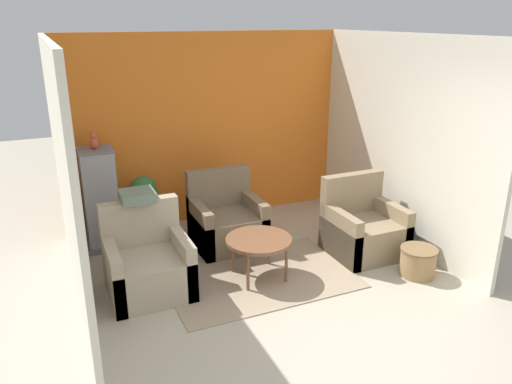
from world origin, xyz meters
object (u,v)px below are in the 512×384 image
object	(u,v)px
wicker_basket	(418,261)
armchair_left	(148,266)
coffee_table	(259,242)
armchair_middle	(226,223)
armchair_right	(363,230)
birdcage	(100,200)
potted_plant	(144,199)
parrot	(94,140)

from	to	relation	value
wicker_basket	armchair_left	bearing A→B (deg)	163.19
coffee_table	armchair_middle	xyz separation A→B (m)	(-0.03, 0.98, -0.14)
armchair_right	armchair_left	bearing A→B (deg)	177.16
armchair_right	armchair_middle	xyz separation A→B (m)	(-1.50, 0.92, 0.00)
armchair_left	birdcage	distance (m)	1.45
armchair_right	potted_plant	world-z (taller)	armchair_right
wicker_basket	birdcage	bearing A→B (deg)	144.83
birdcage	armchair_right	bearing A→B (deg)	-27.00
birdcage	armchair_left	bearing A→B (deg)	-78.43
armchair_middle	wicker_basket	xyz separation A→B (m)	(1.75, -1.67, -0.13)
armchair_right	coffee_table	bearing A→B (deg)	-177.72
birdcage	parrot	xyz separation A→B (m)	(0.00, 0.00, 0.78)
birdcage	potted_plant	size ratio (longest dim) A/B	1.56
armchair_right	armchair_middle	distance (m)	1.76
parrot	birdcage	bearing A→B (deg)	-90.00
birdcage	parrot	bearing A→B (deg)	90.00
parrot	armchair_middle	bearing A→B (deg)	-22.20
armchair_right	parrot	size ratio (longest dim) A/B	4.14
armchair_right	potted_plant	distance (m)	2.93
parrot	wicker_basket	world-z (taller)	parrot
coffee_table	armchair_left	distance (m)	1.25
armchair_right	potted_plant	xyz separation A→B (m)	(-2.41, 1.65, 0.22)
armchair_left	potted_plant	xyz separation A→B (m)	(0.29, 1.52, 0.22)
wicker_basket	potted_plant	bearing A→B (deg)	137.75
armchair_left	wicker_basket	bearing A→B (deg)	-16.81
parrot	potted_plant	bearing A→B (deg)	12.95
armchair_middle	armchair_left	bearing A→B (deg)	-146.91
coffee_table	birdcage	distance (m)	2.20
armchair_right	wicker_basket	size ratio (longest dim) A/B	2.29
armchair_middle	potted_plant	xyz separation A→B (m)	(-0.91, 0.74, 0.22)
armchair_left	birdcage	world-z (taller)	birdcage
parrot	armchair_right	bearing A→B (deg)	-27.03
wicker_basket	armchair_middle	bearing A→B (deg)	136.22
armchair_middle	potted_plant	distance (m)	1.19
armchair_left	armchair_right	bearing A→B (deg)	-2.84
wicker_basket	armchair_right	bearing A→B (deg)	108.01
armchair_right	birdcage	bearing A→B (deg)	153.00
armchair_middle	coffee_table	bearing A→B (deg)	-88.31
armchair_left	parrot	distance (m)	1.80
armchair_middle	birdcage	bearing A→B (deg)	157.87
birdcage	potted_plant	distance (m)	0.60
coffee_table	parrot	xyz separation A→B (m)	(-1.51, 1.58, 0.97)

